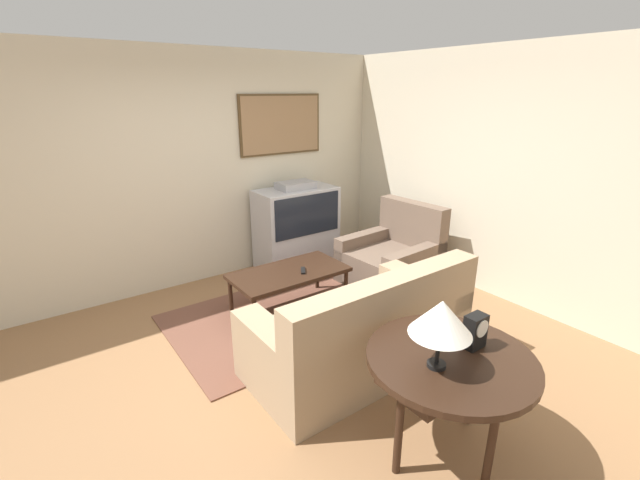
# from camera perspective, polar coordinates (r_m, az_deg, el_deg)

# --- Properties ---
(ground_plane) EXTENTS (12.00, 12.00, 0.00)m
(ground_plane) POSITION_cam_1_polar(r_m,az_deg,el_deg) (3.90, -4.15, -15.76)
(ground_plane) COLOR #8E6642
(wall_back) EXTENTS (12.00, 0.10, 2.70)m
(wall_back) POSITION_cam_1_polar(r_m,az_deg,el_deg) (5.22, -16.95, 8.79)
(wall_back) COLOR beige
(wall_back) RESTS_ON ground_plane
(wall_right) EXTENTS (0.06, 12.00, 2.70)m
(wall_right) POSITION_cam_1_polar(r_m,az_deg,el_deg) (5.15, 21.39, 8.09)
(wall_right) COLOR beige
(wall_right) RESTS_ON ground_plane
(area_rug) EXTENTS (2.60, 1.59, 0.01)m
(area_rug) POSITION_cam_1_polar(r_m,az_deg,el_deg) (4.63, -3.02, -9.48)
(area_rug) COLOR brown
(area_rug) RESTS_ON ground_plane
(tv) EXTENTS (1.04, 0.54, 1.15)m
(tv) POSITION_cam_1_polar(r_m,az_deg,el_deg) (5.60, -3.15, 1.69)
(tv) COLOR #B7B7BC
(tv) RESTS_ON ground_plane
(couch) EXTENTS (1.85, 0.93, 0.93)m
(couch) POSITION_cam_1_polar(r_m,az_deg,el_deg) (3.66, 5.54, -12.34)
(couch) COLOR #9E8466
(couch) RESTS_ON ground_plane
(armchair) EXTENTS (1.03, 0.99, 0.95)m
(armchair) POSITION_cam_1_polar(r_m,az_deg,el_deg) (5.28, 9.61, -2.53)
(armchair) COLOR brown
(armchair) RESTS_ON ground_plane
(coffee_table) EXTENTS (1.20, 0.63, 0.46)m
(coffee_table) POSITION_cam_1_polar(r_m,az_deg,el_deg) (4.49, -4.14, -4.64)
(coffee_table) COLOR black
(coffee_table) RESTS_ON ground_plane
(console_table) EXTENTS (1.02, 1.02, 0.72)m
(console_table) POSITION_cam_1_polar(r_m,az_deg,el_deg) (2.82, 17.03, -15.74)
(console_table) COLOR black
(console_table) RESTS_ON ground_plane
(table_lamp) EXTENTS (0.36, 0.36, 0.42)m
(table_lamp) POSITION_cam_1_polar(r_m,az_deg,el_deg) (2.51, 15.86, -9.98)
(table_lamp) COLOR black
(table_lamp) RESTS_ON console_table
(mantel_clock) EXTENTS (0.14, 0.10, 0.22)m
(mantel_clock) POSITION_cam_1_polar(r_m,az_deg,el_deg) (2.86, 19.97, -11.35)
(mantel_clock) COLOR black
(mantel_clock) RESTS_ON console_table
(remote) EXTENTS (0.12, 0.16, 0.02)m
(remote) POSITION_cam_1_polar(r_m,az_deg,el_deg) (4.45, -2.27, -4.08)
(remote) COLOR black
(remote) RESTS_ON coffee_table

